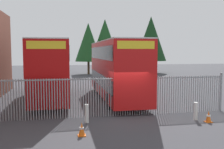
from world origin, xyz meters
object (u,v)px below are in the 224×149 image
(bollard_near_left, at_px, (87,114))
(bollard_center_front, at_px, (196,111))
(double_decker_bus_near_gate, at_px, (116,68))
(traffic_cone_by_gate, at_px, (208,117))
(double_decker_bus_behind_fence_left, at_px, (51,68))
(traffic_cone_mid_forecourt, at_px, (82,129))

(bollard_near_left, relative_size, bollard_center_front, 1.00)
(double_decker_bus_near_gate, bearing_deg, bollard_center_front, -66.43)
(bollard_near_left, distance_m, bollard_center_front, 5.76)
(bollard_near_left, bearing_deg, double_decker_bus_near_gate, 65.47)
(traffic_cone_by_gate, bearing_deg, double_decker_bus_near_gate, 114.90)
(bollard_near_left, bearing_deg, bollard_center_front, -5.58)
(double_decker_bus_behind_fence_left, distance_m, traffic_cone_by_gate, 11.86)
(traffic_cone_mid_forecourt, bearing_deg, bollard_near_left, 78.71)
(traffic_cone_mid_forecourt, bearing_deg, bollard_center_front, 13.35)
(double_decker_bus_behind_fence_left, bearing_deg, double_decker_bus_near_gate, -12.18)
(double_decker_bus_near_gate, relative_size, traffic_cone_by_gate, 18.32)
(bollard_near_left, relative_size, traffic_cone_by_gate, 1.61)
(double_decker_bus_near_gate, bearing_deg, traffic_cone_mid_forecourt, -111.45)
(double_decker_bus_behind_fence_left, bearing_deg, bollard_center_front, -44.93)
(double_decker_bus_behind_fence_left, xyz_separation_m, traffic_cone_mid_forecourt, (1.64, -9.21, -2.13))
(bollard_center_front, distance_m, traffic_cone_mid_forecourt, 6.31)
(double_decker_bus_near_gate, distance_m, traffic_cone_by_gate, 8.26)
(double_decker_bus_near_gate, xyz_separation_m, traffic_cone_by_gate, (3.36, -7.24, -2.13))
(bollard_center_front, height_order, traffic_cone_by_gate, bollard_center_front)
(double_decker_bus_behind_fence_left, xyz_separation_m, bollard_near_left, (2.04, -7.19, -1.95))
(double_decker_bus_near_gate, xyz_separation_m, traffic_cone_mid_forecourt, (-3.21, -8.16, -2.13))
(double_decker_bus_near_gate, relative_size, traffic_cone_mid_forecourt, 18.32)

